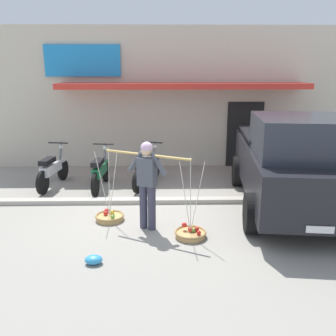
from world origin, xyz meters
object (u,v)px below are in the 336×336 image
(fruit_vendor, at_px, (147,180))
(motorcycle_third_in_row, at_px, (146,169))
(motorcycle_second_in_row, at_px, (100,172))
(plastic_litter_bag, at_px, (94,260))
(fruit_basket_right_side, at_px, (191,233))
(parked_truck, at_px, (291,163))
(motorcycle_nearest_shop, at_px, (52,170))
(fruit_basket_left_side, at_px, (110,216))

(fruit_vendor, relative_size, motorcycle_third_in_row, 0.97)
(fruit_vendor, distance_m, motorcycle_third_in_row, 2.72)
(fruit_vendor, bearing_deg, motorcycle_second_in_row, 117.49)
(fruit_vendor, distance_m, plastic_litter_bag, 1.80)
(fruit_vendor, xyz_separation_m, fruit_basket_right_side, (0.79, -0.40, -0.90))
(parked_truck, height_order, plastic_litter_bag, parked_truck)
(motorcycle_second_in_row, height_order, motorcycle_third_in_row, same)
(fruit_basket_right_side, height_order, parked_truck, parked_truck)
(fruit_vendor, bearing_deg, plastic_litter_bag, -121.45)
(motorcycle_nearest_shop, bearing_deg, fruit_basket_left_side, -51.77)
(parked_truck, bearing_deg, motorcycle_second_in_row, 161.26)
(motorcycle_third_in_row, distance_m, plastic_litter_bag, 4.07)
(plastic_litter_bag, bearing_deg, motorcycle_second_in_row, 97.02)
(motorcycle_second_in_row, relative_size, plastic_litter_bag, 6.50)
(fruit_basket_left_side, bearing_deg, motorcycle_third_in_row, 73.38)
(fruit_basket_right_side, xyz_separation_m, motorcycle_third_in_row, (-0.90, 3.07, 0.37))
(parked_truck, bearing_deg, fruit_vendor, -161.97)
(fruit_basket_right_side, bearing_deg, motorcycle_nearest_shop, 137.64)
(motorcycle_third_in_row, height_order, plastic_litter_bag, motorcycle_third_in_row)
(motorcycle_third_in_row, bearing_deg, fruit_vendor, -87.53)
(motorcycle_nearest_shop, bearing_deg, motorcycle_third_in_row, 0.89)
(fruit_vendor, height_order, motorcycle_second_in_row, fruit_vendor)
(motorcycle_second_in_row, distance_m, plastic_litter_bag, 3.83)
(motorcycle_third_in_row, relative_size, plastic_litter_bag, 6.23)
(fruit_basket_right_side, bearing_deg, motorcycle_second_in_row, 125.88)
(fruit_basket_right_side, relative_size, motorcycle_second_in_row, 0.80)
(plastic_litter_bag, bearing_deg, fruit_basket_right_side, 29.94)
(motorcycle_second_in_row, bearing_deg, motorcycle_third_in_row, 10.45)
(fruit_basket_left_side, bearing_deg, parked_truck, 8.60)
(fruit_vendor, height_order, fruit_basket_right_side, fruit_vendor)
(fruit_vendor, relative_size, fruit_basket_right_side, 1.17)
(fruit_basket_right_side, bearing_deg, plastic_litter_bag, -150.06)
(parked_truck, xyz_separation_m, plastic_litter_bag, (-3.85, -2.32, -0.96))
(fruit_basket_right_side, bearing_deg, parked_truck, 31.79)
(fruit_basket_left_side, relative_size, fruit_basket_right_side, 1.00)
(fruit_basket_left_side, bearing_deg, fruit_vendor, -27.48)
(fruit_basket_left_side, relative_size, motorcycle_nearest_shop, 0.80)
(plastic_litter_bag, bearing_deg, motorcycle_third_in_row, 80.11)
(fruit_vendor, height_order, plastic_litter_bag, fruit_vendor)
(plastic_litter_bag, bearing_deg, fruit_vendor, 58.55)
(motorcycle_nearest_shop, relative_size, motorcycle_third_in_row, 1.04)
(fruit_basket_right_side, relative_size, motorcycle_nearest_shop, 0.80)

